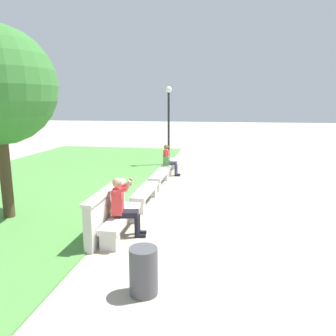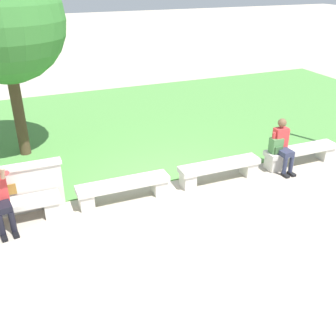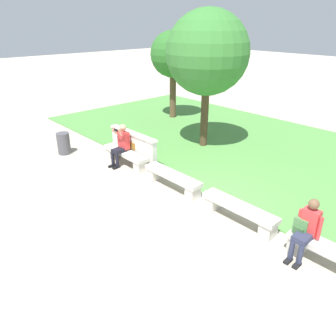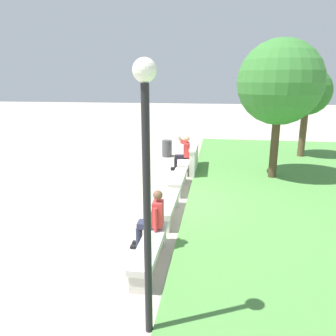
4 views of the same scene
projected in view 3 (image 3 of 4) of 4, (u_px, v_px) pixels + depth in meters
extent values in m
plane|color=#B2A593|center=(202.00, 203.00, 8.44)|extent=(80.00, 80.00, 0.00)
cube|color=#518E42|center=(289.00, 158.00, 11.11)|extent=(20.69, 8.00, 0.03)
cube|color=beige|center=(125.00, 153.00, 10.56)|extent=(1.93, 0.40, 0.12)
cube|color=beige|center=(112.00, 153.00, 11.18)|extent=(0.28, 0.34, 0.33)
cube|color=beige|center=(140.00, 167.00, 10.12)|extent=(0.28, 0.34, 0.33)
cube|color=beige|center=(173.00, 175.00, 9.04)|extent=(1.93, 0.40, 0.12)
cube|color=beige|center=(154.00, 174.00, 9.66)|extent=(0.28, 0.34, 0.33)
cube|color=beige|center=(193.00, 193.00, 8.60)|extent=(0.28, 0.34, 0.33)
cube|color=beige|center=(239.00, 207.00, 7.52)|extent=(1.93, 0.40, 0.12)
cube|color=beige|center=(213.00, 203.00, 8.14)|extent=(0.28, 0.34, 0.33)
cube|color=beige|center=(268.00, 230.00, 7.08)|extent=(0.28, 0.34, 0.33)
cube|color=beige|center=(297.00, 245.00, 6.62)|extent=(0.28, 0.34, 0.33)
cube|color=beige|center=(133.00, 148.00, 10.73)|extent=(2.18, 0.18, 0.95)
cube|color=silver|center=(133.00, 133.00, 10.52)|extent=(2.24, 0.24, 0.06)
cube|color=olive|center=(131.00, 145.00, 10.62)|extent=(0.44, 0.02, 0.22)
cube|color=black|center=(112.00, 166.00, 10.51)|extent=(0.14, 0.25, 0.06)
cylinder|color=black|center=(113.00, 159.00, 10.47)|extent=(0.11, 0.11, 0.42)
cube|color=black|center=(116.00, 168.00, 10.39)|extent=(0.14, 0.25, 0.06)
cylinder|color=black|center=(117.00, 161.00, 10.36)|extent=(0.11, 0.11, 0.42)
cube|color=black|center=(119.00, 150.00, 10.44)|extent=(0.36, 0.46, 0.12)
cube|color=#D83838|center=(124.00, 140.00, 10.48)|extent=(0.37, 0.27, 0.56)
sphere|color=tan|center=(123.00, 128.00, 10.31)|extent=(0.22, 0.22, 0.22)
cylinder|color=#D83838|center=(117.00, 131.00, 10.40)|extent=(0.14, 0.32, 0.21)
cylinder|color=tan|center=(115.00, 130.00, 10.23)|extent=(0.09, 0.18, 0.27)
cylinder|color=#D83838|center=(125.00, 134.00, 10.18)|extent=(0.14, 0.32, 0.21)
cylinder|color=tan|center=(120.00, 132.00, 10.09)|extent=(0.13, 0.20, 0.27)
cube|color=black|center=(116.00, 130.00, 10.10)|extent=(0.15, 0.03, 0.08)
cube|color=black|center=(288.00, 261.00, 6.38)|extent=(0.10, 0.22, 0.06)
cylinder|color=#2D334C|center=(291.00, 251.00, 6.33)|extent=(0.10, 0.10, 0.42)
cube|color=black|center=(297.00, 265.00, 6.26)|extent=(0.10, 0.22, 0.06)
cylinder|color=#2D334C|center=(300.00, 255.00, 6.21)|extent=(0.10, 0.10, 0.42)
cube|color=#2D334C|center=(303.00, 237.00, 6.27)|extent=(0.29, 0.40, 0.12)
cube|color=#D83838|center=(310.00, 222.00, 6.30)|extent=(0.32, 0.21, 0.52)
sphere|color=brown|center=(314.00, 204.00, 6.14)|extent=(0.20, 0.20, 0.20)
cylinder|color=#D83838|center=(299.00, 220.00, 6.44)|extent=(0.08, 0.08, 0.48)
cylinder|color=#D83838|center=(320.00, 228.00, 6.18)|extent=(0.08, 0.08, 0.48)
cube|color=#4C7F47|center=(302.00, 226.00, 6.42)|extent=(0.28, 0.20, 0.36)
cube|color=#395F35|center=(298.00, 231.00, 6.38)|extent=(0.20, 0.06, 0.16)
torus|color=black|center=(304.00, 217.00, 6.33)|extent=(0.10, 0.02, 0.10)
cylinder|color=#4C3826|center=(205.00, 114.00, 11.79)|extent=(0.28, 0.28, 2.46)
sphere|color=#387A33|center=(207.00, 53.00, 10.93)|extent=(2.82, 2.82, 2.82)
cylinder|color=brown|center=(173.00, 94.00, 15.36)|extent=(0.30, 0.30, 2.29)
sphere|color=#2D6B28|center=(173.00, 54.00, 14.63)|extent=(2.05, 2.05, 2.05)
cylinder|color=#4C4C51|center=(64.00, 143.00, 11.42)|extent=(0.44, 0.44, 0.75)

